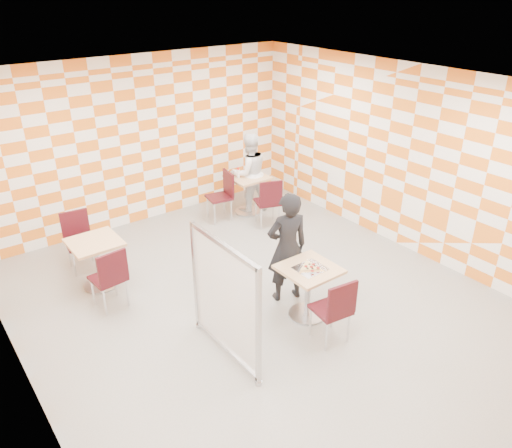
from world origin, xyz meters
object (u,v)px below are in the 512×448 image
(chair_second_front, at_px, (269,199))
(chair_empty_far, at_px, (78,236))
(main_table, at_px, (308,284))
(man_dark, at_px, (287,248))
(soda_bottle, at_px, (253,169))
(chair_second_side, at_px, (224,192))
(empty_table, at_px, (96,256))
(chair_main_front, at_px, (336,307))
(second_table, at_px, (248,188))
(chair_empty_near, at_px, (110,275))
(partition, at_px, (225,300))
(sport_bottle, at_px, (238,173))
(man_white, at_px, (249,173))

(chair_second_front, relative_size, chair_empty_far, 1.00)
(main_table, xyz_separation_m, man_dark, (0.05, 0.51, 0.30))
(chair_empty_far, height_order, soda_bottle, soda_bottle)
(soda_bottle, bearing_deg, chair_second_side, 176.00)
(empty_table, xyz_separation_m, chair_main_front, (1.85, -3.01, 0.04))
(main_table, distance_m, second_table, 3.43)
(empty_table, distance_m, man_dark, 2.78)
(main_table, relative_size, chair_second_side, 0.81)
(chair_empty_near, height_order, partition, partition)
(chair_empty_near, bearing_deg, chair_main_front, -50.85)
(man_dark, xyz_separation_m, soda_bottle, (1.40, 2.65, 0.05))
(chair_second_side, xyz_separation_m, partition, (-2.10, -3.19, 0.25))
(second_table, bearing_deg, man_dark, -115.43)
(chair_second_side, xyz_separation_m, chair_empty_far, (-2.77, -0.10, 0.00))
(sport_bottle, distance_m, soda_bottle, 0.33)
(empty_table, height_order, chair_empty_far, chair_empty_far)
(chair_main_front, bearing_deg, chair_empty_far, 116.52)
(man_white, xyz_separation_m, sport_bottle, (-0.28, -0.03, 0.06))
(chair_second_side, xyz_separation_m, soda_bottle, (0.66, -0.05, 0.31))
(main_table, xyz_separation_m, chair_main_front, (-0.12, -0.62, 0.04))
(empty_table, bearing_deg, soda_bottle, 12.72)
(chair_second_front, height_order, chair_empty_near, same)
(chair_second_front, xyz_separation_m, sport_bottle, (-0.13, 0.78, 0.29))
(chair_second_front, relative_size, chair_empty_near, 1.00)
(main_table, distance_m, man_white, 3.54)
(chair_empty_near, xyz_separation_m, partition, (0.72, -1.70, 0.25))
(chair_empty_far, bearing_deg, chair_empty_near, -91.84)
(chair_main_front, relative_size, chair_second_front, 1.00)
(chair_second_front, bearing_deg, man_white, 79.48)
(chair_empty_far, height_order, man_dark, man_dark)
(chair_second_side, bearing_deg, soda_bottle, -4.00)
(chair_main_front, relative_size, soda_bottle, 4.02)
(main_table, bearing_deg, chair_second_front, 62.67)
(chair_empty_far, relative_size, partition, 0.60)
(chair_empty_near, bearing_deg, chair_second_side, 27.90)
(second_table, distance_m, chair_second_front, 0.74)
(partition, bearing_deg, main_table, -0.61)
(chair_empty_far, distance_m, soda_bottle, 3.45)
(main_table, xyz_separation_m, chair_second_front, (1.26, 2.43, 0.04))
(partition, relative_size, man_white, 1.00)
(empty_table, distance_m, chair_second_front, 3.22)
(chair_second_side, xyz_separation_m, sport_bottle, (0.34, -0.00, 0.29))
(empty_table, xyz_separation_m, chair_second_side, (2.76, 0.82, 0.04))
(chair_empty_near, xyz_separation_m, soda_bottle, (3.48, 1.44, 0.31))
(second_table, relative_size, chair_empty_far, 0.81)
(second_table, height_order, empty_table, same)
(man_dark, distance_m, soda_bottle, 3.00)
(chair_empty_near, relative_size, man_white, 0.60)
(man_dark, distance_m, sport_bottle, 2.91)
(empty_table, bearing_deg, chair_empty_near, -95.01)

